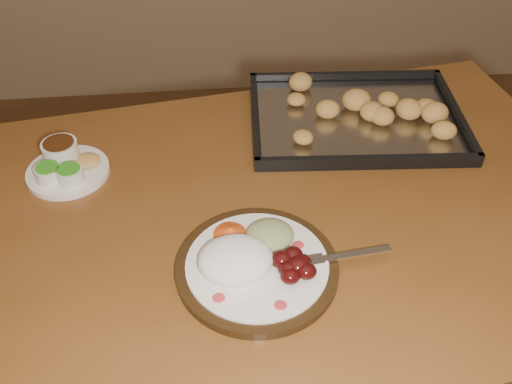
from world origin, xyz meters
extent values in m
cube|color=brown|center=(-0.20, 0.30, 0.73)|extent=(1.62, 1.11, 0.04)
cylinder|color=#442214|center=(0.42, 0.77, 0.35)|extent=(0.07, 0.07, 0.71)
cylinder|color=black|center=(-0.19, 0.15, 0.76)|extent=(0.29, 0.29, 0.02)
cylinder|color=white|center=(-0.19, 0.15, 0.77)|extent=(0.25, 0.25, 0.01)
ellipsoid|color=red|center=(-0.27, 0.08, 0.77)|extent=(0.02, 0.02, 0.00)
ellipsoid|color=red|center=(-0.16, 0.05, 0.77)|extent=(0.02, 0.02, 0.00)
ellipsoid|color=red|center=(-0.12, 0.18, 0.77)|extent=(0.02, 0.02, 0.00)
ellipsoid|color=red|center=(-0.28, 0.18, 0.77)|extent=(0.02, 0.02, 0.00)
ellipsoid|color=white|center=(-0.23, 0.15, 0.79)|extent=(0.14, 0.13, 0.06)
ellipsoid|color=#4B0B0A|center=(-0.14, 0.12, 0.79)|extent=(0.04, 0.03, 0.03)
ellipsoid|color=#4B0B0A|center=(-0.12, 0.13, 0.79)|extent=(0.04, 0.03, 0.03)
ellipsoid|color=#4B0B0A|center=(-0.13, 0.15, 0.79)|extent=(0.04, 0.03, 0.03)
ellipsoid|color=#4B0B0A|center=(-0.11, 0.11, 0.79)|extent=(0.04, 0.03, 0.03)
ellipsoid|color=#4B0B0A|center=(-0.15, 0.14, 0.79)|extent=(0.04, 0.03, 0.03)
ellipsoid|color=#4B0B0A|center=(-0.13, 0.12, 0.79)|extent=(0.04, 0.03, 0.03)
ellipsoid|color=#4B0B0A|center=(-0.14, 0.10, 0.79)|extent=(0.04, 0.03, 0.03)
ellipsoid|color=tan|center=(-0.17, 0.20, 0.78)|extent=(0.10, 0.09, 0.04)
cone|color=#DD4A14|center=(-0.24, 0.22, 0.78)|extent=(0.08, 0.08, 0.03)
cube|color=white|center=(-0.02, 0.15, 0.77)|extent=(0.14, 0.03, 0.00)
cube|color=white|center=(-0.09, 0.14, 0.78)|extent=(0.04, 0.03, 0.00)
cylinder|color=white|center=(-0.12, 0.13, 0.78)|extent=(0.03, 0.01, 0.00)
cylinder|color=white|center=(-0.12, 0.14, 0.78)|extent=(0.03, 0.01, 0.00)
cylinder|color=white|center=(-0.12, 0.14, 0.78)|extent=(0.03, 0.01, 0.00)
cylinder|color=white|center=(-0.12, 0.15, 0.78)|extent=(0.03, 0.01, 0.00)
cylinder|color=white|center=(-0.57, 0.46, 0.76)|extent=(0.17, 0.17, 0.01)
cylinder|color=silver|center=(-0.60, 0.43, 0.78)|extent=(0.05, 0.05, 0.03)
cylinder|color=#34961E|center=(-0.60, 0.43, 0.80)|extent=(0.05, 0.05, 0.00)
cylinder|color=silver|center=(-0.56, 0.42, 0.78)|extent=(0.05, 0.05, 0.03)
cylinder|color=#34961E|center=(-0.56, 0.42, 0.80)|extent=(0.05, 0.05, 0.00)
cylinder|color=silver|center=(-0.59, 0.49, 0.78)|extent=(0.08, 0.08, 0.04)
cylinder|color=#3A1C0A|center=(-0.59, 0.49, 0.81)|extent=(0.07, 0.07, 0.00)
ellipsoid|color=#E59950|center=(-0.53, 0.47, 0.77)|extent=(0.05, 0.05, 0.02)
cube|color=black|center=(0.09, 0.59, 0.75)|extent=(0.52, 0.39, 0.01)
cube|color=black|center=(0.10, 0.76, 0.77)|extent=(0.50, 0.05, 0.02)
cube|color=black|center=(0.07, 0.41, 0.77)|extent=(0.50, 0.05, 0.02)
cube|color=black|center=(0.33, 0.57, 0.77)|extent=(0.04, 0.36, 0.02)
cube|color=black|center=(-0.15, 0.60, 0.77)|extent=(0.04, 0.36, 0.02)
cube|color=#B1B1B6|center=(0.09, 0.59, 0.76)|extent=(0.48, 0.36, 0.00)
ellipsoid|color=gold|center=(0.15, 0.58, 0.78)|extent=(0.06, 0.05, 0.04)
ellipsoid|color=gold|center=(0.20, 0.62, 0.78)|extent=(0.07, 0.07, 0.04)
ellipsoid|color=gold|center=(0.14, 0.68, 0.78)|extent=(0.07, 0.07, 0.04)
ellipsoid|color=gold|center=(0.11, 0.65, 0.78)|extent=(0.06, 0.06, 0.04)
ellipsoid|color=gold|center=(0.05, 0.68, 0.78)|extent=(0.07, 0.07, 0.04)
ellipsoid|color=gold|center=(0.04, 0.62, 0.78)|extent=(0.08, 0.08, 0.04)
ellipsoid|color=gold|center=(-0.04, 0.62, 0.78)|extent=(0.07, 0.06, 0.04)
ellipsoid|color=gold|center=(0.00, 0.57, 0.78)|extent=(0.07, 0.06, 0.04)
ellipsoid|color=gold|center=(-0.03, 0.56, 0.78)|extent=(0.08, 0.08, 0.04)
ellipsoid|color=gold|center=(0.04, 0.50, 0.78)|extent=(0.07, 0.07, 0.04)
ellipsoid|color=gold|center=(0.09, 0.54, 0.78)|extent=(0.06, 0.06, 0.04)
ellipsoid|color=gold|center=(0.16, 0.52, 0.78)|extent=(0.07, 0.07, 0.04)
ellipsoid|color=gold|center=(0.16, 0.53, 0.78)|extent=(0.07, 0.07, 0.04)
camera|label=1|loc=(-0.26, -0.52, 1.54)|focal=40.00mm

